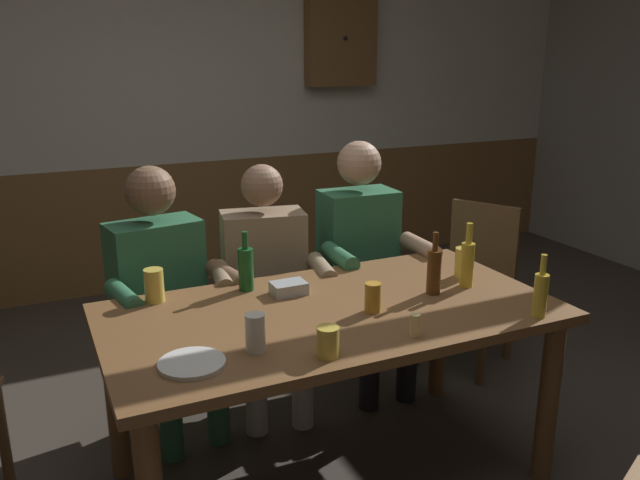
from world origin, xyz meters
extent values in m
plane|color=#423A33|center=(0.00, 0.00, 0.00)|extent=(8.11, 8.11, 0.00)
cube|color=beige|center=(0.00, 2.47, 1.74)|extent=(6.76, 0.12, 1.66)
cube|color=brown|center=(0.00, 2.47, 0.46)|extent=(6.76, 0.12, 0.91)
cube|color=brown|center=(0.00, -0.14, 0.72)|extent=(1.73, 0.91, 0.04)
cylinder|color=brown|center=(0.78, -0.52, 0.35)|extent=(0.08, 0.08, 0.70)
cylinder|color=brown|center=(-0.78, 0.23, 0.35)|extent=(0.08, 0.08, 0.70)
cylinder|color=brown|center=(0.78, 0.23, 0.35)|extent=(0.08, 0.08, 0.70)
cube|color=#33724C|center=(-0.52, 0.61, 0.71)|extent=(0.44, 0.28, 0.50)
sphere|color=brown|center=(-0.52, 0.61, 1.11)|extent=(0.22, 0.22, 0.22)
cylinder|color=#33724C|center=(-0.38, 0.49, 0.48)|extent=(0.20, 0.42, 0.13)
cylinder|color=#33724C|center=(-0.60, 0.45, 0.48)|extent=(0.20, 0.42, 0.13)
cylinder|color=#33724C|center=(-0.35, 0.29, 0.21)|extent=(0.10, 0.10, 0.42)
cylinder|color=#33724C|center=(-0.57, 0.25, 0.21)|extent=(0.10, 0.10, 0.42)
cylinder|color=brown|center=(-0.25, 0.41, 0.74)|extent=(0.13, 0.29, 0.08)
cylinder|color=#33724C|center=(-0.71, 0.33, 0.74)|extent=(0.13, 0.29, 0.08)
cube|color=#997F60|center=(0.00, 0.61, 0.71)|extent=(0.43, 0.29, 0.49)
sphere|color=#9E755B|center=(0.00, 0.61, 1.08)|extent=(0.20, 0.20, 0.20)
cylinder|color=silver|center=(0.08, 0.45, 0.48)|extent=(0.20, 0.43, 0.13)
cylinder|color=silver|center=(-0.13, 0.49, 0.48)|extent=(0.20, 0.43, 0.13)
cylinder|color=silver|center=(0.04, 0.24, 0.21)|extent=(0.10, 0.10, 0.42)
cylinder|color=silver|center=(-0.17, 0.28, 0.21)|extent=(0.10, 0.10, 0.42)
cylinder|color=#997F60|center=(0.18, 0.33, 0.73)|extent=(0.13, 0.29, 0.08)
cylinder|color=#997F60|center=(-0.27, 0.41, 0.73)|extent=(0.13, 0.29, 0.08)
cube|color=#33724C|center=(0.52, 0.61, 0.74)|extent=(0.39, 0.25, 0.55)
sphere|color=tan|center=(0.52, 0.61, 1.15)|extent=(0.22, 0.22, 0.22)
cylinder|color=black|center=(0.62, 0.46, 0.48)|extent=(0.15, 0.43, 0.13)
cylinder|color=black|center=(0.41, 0.46, 0.48)|extent=(0.15, 0.43, 0.13)
cylinder|color=black|center=(0.61, 0.24, 0.21)|extent=(0.10, 0.10, 0.42)
cylinder|color=black|center=(0.40, 0.25, 0.21)|extent=(0.10, 0.10, 0.42)
cylinder|color=tan|center=(0.73, 0.35, 0.76)|extent=(0.09, 0.28, 0.08)
cylinder|color=#33724C|center=(0.29, 0.36, 0.76)|extent=(0.09, 0.28, 0.08)
cylinder|color=brown|center=(-1.21, 0.38, 0.22)|extent=(0.04, 0.04, 0.44)
cube|color=brown|center=(1.12, 0.47, 0.45)|extent=(0.60, 0.60, 0.02)
cube|color=brown|center=(1.30, 0.56, 0.67)|extent=(0.21, 0.36, 0.42)
cylinder|color=brown|center=(1.04, 0.21, 0.22)|extent=(0.04, 0.04, 0.44)
cylinder|color=brown|center=(0.86, 0.54, 0.22)|extent=(0.04, 0.04, 0.44)
cylinder|color=brown|center=(1.38, 0.39, 0.22)|extent=(0.04, 0.04, 0.44)
cylinder|color=brown|center=(1.20, 0.72, 0.22)|extent=(0.04, 0.04, 0.44)
cylinder|color=#F9E08C|center=(0.15, -0.48, 0.78)|extent=(0.04, 0.04, 0.08)
cube|color=#B2B7BC|center=(-0.09, 0.07, 0.77)|extent=(0.14, 0.10, 0.05)
cylinder|color=white|center=(-0.60, -0.38, 0.75)|extent=(0.21, 0.21, 0.01)
cylinder|color=gold|center=(0.62, -0.16, 0.84)|extent=(0.06, 0.06, 0.19)
cylinder|color=gold|center=(0.62, -0.16, 0.97)|extent=(0.03, 0.03, 0.09)
cylinder|color=#593314|center=(0.45, -0.17, 0.83)|extent=(0.06, 0.06, 0.18)
cylinder|color=#593314|center=(0.45, -0.17, 0.96)|extent=(0.02, 0.02, 0.08)
cylinder|color=#195923|center=(-0.23, 0.19, 0.83)|extent=(0.06, 0.06, 0.18)
cylinder|color=#195923|center=(-0.23, 0.19, 0.96)|extent=(0.02, 0.02, 0.07)
cylinder|color=gold|center=(0.67, -0.53, 0.82)|extent=(0.05, 0.05, 0.16)
cylinder|color=gold|center=(0.67, -0.53, 0.95)|extent=(0.02, 0.02, 0.08)
cylinder|color=#E5C64C|center=(-0.60, 0.22, 0.81)|extent=(0.08, 0.08, 0.13)
cylinder|color=#E5C64C|center=(-0.19, -0.50, 0.79)|extent=(0.07, 0.07, 0.10)
cylinder|color=gold|center=(0.13, -0.23, 0.80)|extent=(0.06, 0.06, 0.11)
cylinder|color=#E5C64C|center=(0.68, -0.05, 0.81)|extent=(0.07, 0.07, 0.13)
cylinder|color=white|center=(-0.39, -0.36, 0.81)|extent=(0.07, 0.07, 0.13)
cube|color=brown|center=(1.28, 2.34, 1.78)|extent=(0.56, 0.12, 0.70)
sphere|color=black|center=(1.28, 2.27, 1.78)|extent=(0.03, 0.03, 0.03)
camera|label=1|loc=(-1.01, -2.21, 1.70)|focal=36.29mm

